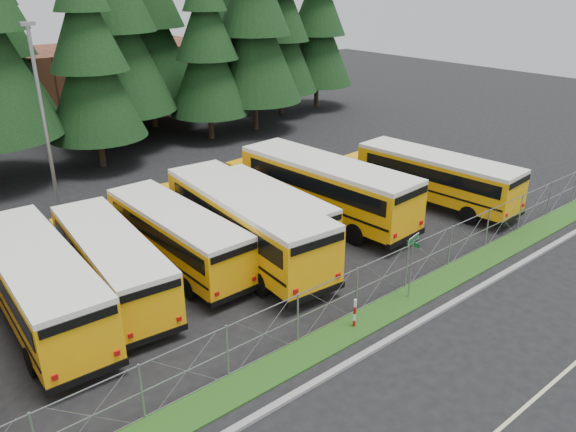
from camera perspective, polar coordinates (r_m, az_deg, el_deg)
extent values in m
plane|color=black|center=(23.70, 6.81, -7.83)|extent=(120.00, 120.00, 0.00)
cube|color=gray|center=(22.02, 12.73, -10.77)|extent=(50.00, 0.25, 0.12)
cube|color=#1B4814|center=(22.75, 9.93, -9.41)|extent=(50.00, 1.40, 0.06)
cube|color=beige|center=(20.16, 24.09, -16.29)|extent=(50.00, 0.12, 0.01)
cube|color=brown|center=(58.40, -18.64, 13.06)|extent=(22.00, 10.00, 6.00)
cylinder|color=gray|center=(23.10, 12.39, -5.15)|extent=(0.06, 0.06, 2.80)
cube|color=#0B5122|center=(22.53, 12.66, -2.28)|extent=(0.79, 0.19, 0.22)
cube|color=white|center=(22.53, 12.66, -2.28)|extent=(0.83, 0.19, 0.26)
cube|color=#0B5122|center=(22.63, 12.61, -2.83)|extent=(0.14, 0.54, 0.18)
cylinder|color=#B20C0C|center=(21.32, 6.79, -9.81)|extent=(0.11, 0.11, 1.20)
cylinder|color=gray|center=(31.69, -23.45, 8.27)|extent=(0.20, 0.20, 10.00)
cube|color=gray|center=(30.93, -24.99, 17.29)|extent=(0.70, 0.35, 0.18)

